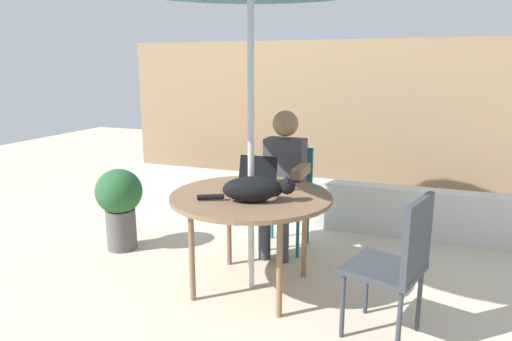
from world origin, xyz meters
The scene contains 10 objects.
ground_plane centered at (0.00, 0.00, 0.00)m, with size 14.00×14.00×0.00m, color beige.
fence_back centered at (0.00, 2.34, 0.94)m, with size 4.90×0.08×1.87m, color #937756.
planter_wall_low centered at (0.00, 1.50, 0.23)m, with size 4.41×0.20×0.47m, color beige.
patio_table centered at (0.00, 0.00, 0.66)m, with size 1.14×1.14×0.71m.
chair_occupied centered at (0.00, 0.91, 0.52)m, with size 0.40×0.40×0.88m.
chair_empty centered at (1.03, -0.31, 0.52)m, with size 0.50×0.50×0.88m.
person_seated centered at (0.00, 0.75, 0.69)m, with size 0.48×0.48×1.22m.
laptop centered at (-0.06, 0.25, 0.77)m, with size 0.30×0.25×0.21m.
cat centered at (0.10, -0.15, 0.79)m, with size 0.63×0.32×0.17m.
potted_plant_near_fence centered at (-1.34, 0.29, 0.43)m, with size 0.40×0.40×0.72m.
Camera 1 is at (1.11, -2.88, 1.59)m, focal length 32.15 mm.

